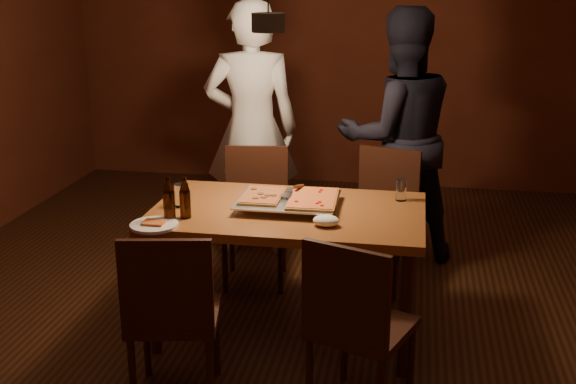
% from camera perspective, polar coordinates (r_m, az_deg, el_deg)
% --- Properties ---
extents(room_shell, '(6.00, 6.00, 6.00)m').
position_cam_1_polar(room_shell, '(3.98, -1.53, 8.21)').
color(room_shell, '#3A1F0F').
rests_on(room_shell, ground).
extents(dining_table, '(1.50, 0.90, 0.75)m').
position_cam_1_polar(dining_table, '(4.02, 0.00, -2.37)').
color(dining_table, '#9A5627').
rests_on(dining_table, floor).
extents(chair_far_left, '(0.47, 0.47, 0.49)m').
position_cam_1_polar(chair_far_left, '(4.81, -2.57, -0.80)').
color(chair_far_left, '#38190F').
rests_on(chair_far_left, floor).
extents(chair_far_right, '(0.52, 0.52, 0.49)m').
position_cam_1_polar(chair_far_right, '(4.80, 7.53, -0.99)').
color(chair_far_right, '#38190F').
rests_on(chair_far_right, floor).
extents(chair_near_left, '(0.49, 0.49, 0.49)m').
position_cam_1_polar(chair_near_left, '(3.43, -9.23, -8.69)').
color(chair_near_left, '#38190F').
rests_on(chair_near_left, floor).
extents(chair_near_right, '(0.54, 0.54, 0.49)m').
position_cam_1_polar(chair_near_right, '(3.31, 5.31, -9.56)').
color(chair_near_right, '#38190F').
rests_on(chair_near_right, floor).
extents(pizza_tray, '(0.59, 0.49, 0.05)m').
position_cam_1_polar(pizza_tray, '(4.03, 0.00, -0.87)').
color(pizza_tray, silver).
rests_on(pizza_tray, dining_table).
extents(pizza_meat, '(0.22, 0.35, 0.02)m').
position_cam_1_polar(pizza_meat, '(4.05, -2.02, -0.25)').
color(pizza_meat, maroon).
rests_on(pizza_meat, pizza_tray).
extents(pizza_cheese, '(0.28, 0.42, 0.02)m').
position_cam_1_polar(pizza_cheese, '(4.00, 2.01, -0.49)').
color(pizza_cheese, gold).
rests_on(pizza_cheese, pizza_tray).
extents(spatula, '(0.15, 0.25, 0.04)m').
position_cam_1_polar(spatula, '(4.04, 0.20, -0.21)').
color(spatula, silver).
rests_on(spatula, pizza_tray).
extents(beer_bottle_a, '(0.06, 0.06, 0.24)m').
position_cam_1_polar(beer_bottle_a, '(3.84, -9.39, -0.52)').
color(beer_bottle_a, black).
rests_on(beer_bottle_a, dining_table).
extents(beer_bottle_b, '(0.06, 0.06, 0.23)m').
position_cam_1_polar(beer_bottle_b, '(3.86, -8.15, -0.44)').
color(beer_bottle_b, black).
rests_on(beer_bottle_b, dining_table).
extents(water_glass_left, '(0.08, 0.08, 0.13)m').
position_cam_1_polar(water_glass_left, '(4.07, -8.41, -0.26)').
color(water_glass_left, silver).
rests_on(water_glass_left, dining_table).
extents(water_glass_right, '(0.06, 0.06, 0.12)m').
position_cam_1_polar(water_glass_right, '(4.18, 8.92, 0.15)').
color(water_glass_right, silver).
rests_on(water_glass_right, dining_table).
extents(plate_slice, '(0.25, 0.25, 0.03)m').
position_cam_1_polar(plate_slice, '(3.79, -10.54, -2.56)').
color(plate_slice, white).
rests_on(plate_slice, dining_table).
extents(napkin, '(0.14, 0.11, 0.06)m').
position_cam_1_polar(napkin, '(3.74, 3.03, -2.28)').
color(napkin, white).
rests_on(napkin, dining_table).
extents(diner_white, '(0.74, 0.55, 1.84)m').
position_cam_1_polar(diner_white, '(5.19, -2.90, 4.95)').
color(diner_white, silver).
rests_on(diner_white, floor).
extents(diner_dark, '(1.05, 0.94, 1.79)m').
position_cam_1_polar(diner_dark, '(5.12, 8.71, 4.30)').
color(diner_dark, black).
rests_on(diner_dark, floor).
extents(pendant_lamp, '(0.18, 0.18, 1.10)m').
position_cam_1_polar(pendant_lamp, '(3.94, -1.57, 13.39)').
color(pendant_lamp, black).
rests_on(pendant_lamp, ceiling).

